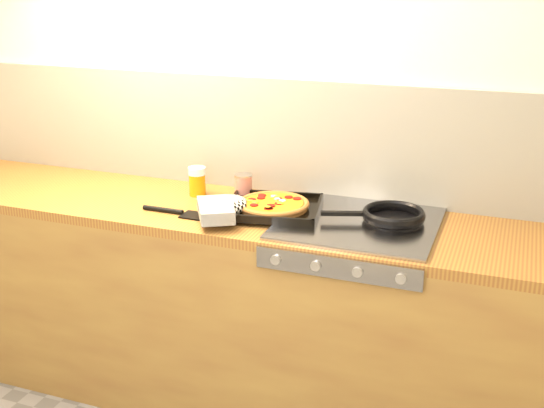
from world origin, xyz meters
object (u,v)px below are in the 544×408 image
at_px(pizza_on_tray, 258,206).
at_px(juice_glass, 197,181).
at_px(frying_pan, 392,216).
at_px(tomato_can, 243,187).

distance_m(pizza_on_tray, juice_glass, 0.38).
height_order(pizza_on_tray, frying_pan, pizza_on_tray).
bearing_deg(frying_pan, juice_glass, 175.50).
bearing_deg(tomato_can, juice_glass, -173.06).
relative_size(pizza_on_tray, frying_pan, 1.18).
relative_size(tomato_can, juice_glass, 0.86).
height_order(pizza_on_tray, juice_glass, juice_glass).
height_order(frying_pan, juice_glass, juice_glass).
distance_m(pizza_on_tray, frying_pan, 0.53).
xyz_separation_m(tomato_can, juice_glass, (-0.21, -0.03, 0.01)).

